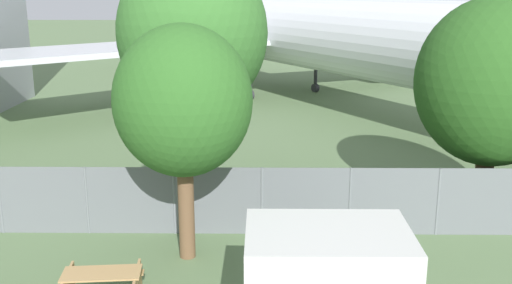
% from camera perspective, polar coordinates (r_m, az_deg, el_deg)
% --- Properties ---
extents(perimeter_fence, '(56.07, 0.07, 2.03)m').
position_cam_1_polar(perimeter_fence, '(17.60, -7.79, -5.57)').
color(perimeter_fence, slate).
rests_on(perimeter_fence, ground).
extents(airplane, '(35.23, 42.52, 12.86)m').
position_cam_1_polar(airplane, '(37.98, 3.95, 10.42)').
color(airplane, silver).
rests_on(airplane, ground).
extents(picnic_bench_open_grass, '(1.89, 1.56, 0.76)m').
position_cam_1_polar(picnic_bench_open_grass, '(14.47, -14.44, -12.95)').
color(picnic_bench_open_grass, tan).
rests_on(picnic_bench_open_grass, ground).
extents(tree_left_of_cabin, '(4.90, 4.90, 8.26)m').
position_cam_1_polar(tree_left_of_cabin, '(19.86, -6.06, 10.18)').
color(tree_left_of_cabin, brown).
rests_on(tree_left_of_cabin, ground).
extents(tree_behind_benches, '(4.64, 4.64, 6.83)m').
position_cam_1_polar(tree_behind_benches, '(19.31, 21.65, 5.28)').
color(tree_behind_benches, '#4C3823').
rests_on(tree_behind_benches, ground).
extents(tree_far_right, '(3.53, 3.53, 6.20)m').
position_cam_1_polar(tree_far_right, '(15.19, -6.97, 3.81)').
color(tree_far_right, brown).
rests_on(tree_far_right, ground).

